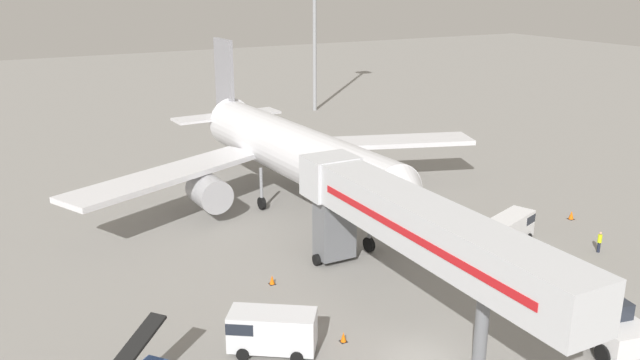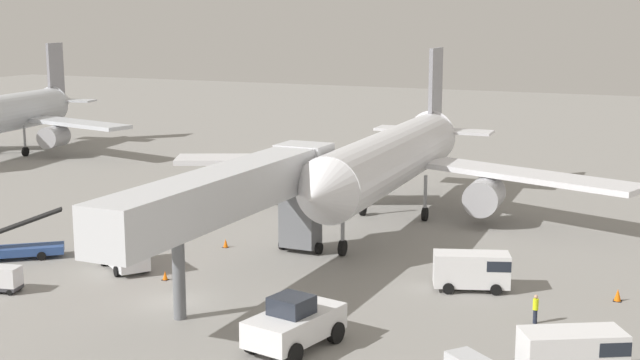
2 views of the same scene
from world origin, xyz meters
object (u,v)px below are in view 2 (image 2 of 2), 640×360
Objects in this scene: airplane_at_gate at (393,159)px; service_van_rear_left at (575,352)px; service_van_near_right at (123,249)px; safety_cone_bravo at (618,295)px; airplane_background at (3,115)px; pushback_tug at (295,323)px; safety_cone_alpha at (165,276)px; ground_crew_worker_foreground at (535,308)px; safety_cone_charlie at (226,243)px; jet_bridge at (239,193)px; service_van_far_center at (474,269)px; belt_loader_truck at (8,248)px; baggage_cart_far_left at (3,278)px.

service_van_rear_left is (18.55, -26.53, -3.62)m from airplane_at_gate.
service_van_near_right is 30.96m from safety_cone_bravo.
airplane_at_gate is at bearing 143.62° from safety_cone_bravo.
airplane_background is at bearing 160.48° from safety_cone_bravo.
pushback_tug reaches higher than safety_cone_alpha.
airplane_at_gate is 24.47× the size of ground_crew_worker_foreground.
airplane_at_gate is 62.71× the size of safety_cone_charlie.
safety_cone_charlie is at bearing 65.25° from service_van_near_right.
service_van_far_center is (13.28, 5.01, -4.49)m from jet_bridge.
belt_loader_truck is (-24.86, 6.23, -0.52)m from pushback_tug.
pushback_tug is 1.16× the size of service_van_rear_left.
service_van_far_center is at bearing -54.93° from airplane_at_gate.
airplane_at_gate is at bearing 127.96° from ground_crew_worker_foreground.
service_van_rear_left reaches higher than safety_cone_alpha.
ground_crew_worker_foreground is at bearing 2.32° from jet_bridge.
ground_crew_worker_foreground is at bearing -24.59° from airplane_background.
service_van_near_right is at bearing -114.75° from safety_cone_charlie.
service_van_rear_left is at bearing -65.33° from ground_crew_worker_foreground.
safety_cone_bravo is at bearing 57.80° from ground_crew_worker_foreground.
pushback_tug is 19.91m from baggage_cart_far_left.
ground_crew_worker_foreground is (30.08, 7.92, -0.01)m from baggage_cart_far_left.
safety_cone_alpha is 0.02× the size of airplane_background.
service_van_near_right is at bearing -167.70° from safety_cone_bravo.
ground_crew_worker_foreground reaches higher than safety_cone_bravo.
jet_bridge is at bearing -159.35° from service_van_far_center.
safety_cone_bravo is at bearing 11.92° from belt_loader_truck.
airplane_at_gate is 31.62m from baggage_cart_far_left.
ground_crew_worker_foreground is 2.56× the size of safety_cone_charlie.
airplane_background is (-33.33, 33.70, 4.09)m from belt_loader_truck.
safety_cone_alpha is (3.96, -1.02, -1.03)m from service_van_near_right.
baggage_cart_far_left is 9.61m from safety_cone_alpha.
airplane_background is (-45.14, 24.80, 4.56)m from safety_cone_charlie.
airplane_background is at bearing 155.41° from ground_crew_worker_foreground.
safety_cone_charlie is (-13.05, 15.13, -0.99)m from pushback_tug.
service_van_far_center reaches higher than safety_cone_alpha.
baggage_cart_far_left is at bearing -154.45° from service_van_far_center.
belt_loader_truck is (-17.20, -1.69, -5.02)m from jet_bridge.
jet_bridge reaches higher than safety_cone_charlie.
baggage_cart_far_left is at bearing -47.95° from belt_loader_truck.
safety_cone_bravo is (33.70, 13.67, -0.50)m from baggage_cart_far_left.
pushback_tug is 7.94× the size of safety_cone_bravo.
safety_cone_charlie is 0.02× the size of airplane_background.
pushback_tug is at bearing -14.07° from belt_loader_truck.
airplane_background reaches higher than pushback_tug.
service_van_far_center is at bearing 66.48° from pushback_tug.
belt_loader_truck is 8.60m from service_van_near_right.
baggage_cart_far_left is at bearing -157.92° from safety_cone_bravo.
jet_bridge is 59.82m from airplane_background.
baggage_cart_far_left reaches higher than safety_cone_bravo.
pushback_tug is at bearing -139.69° from ground_crew_worker_foreground.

